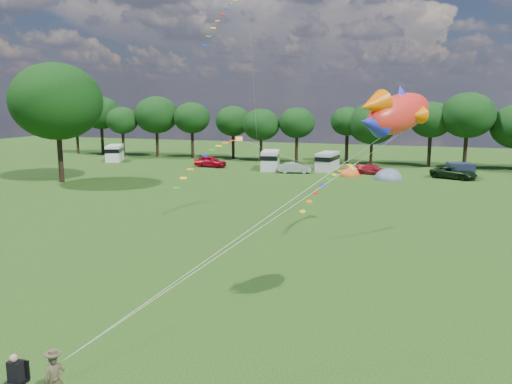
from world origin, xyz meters
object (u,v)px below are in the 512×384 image
(car_d, at_px, (454,173))
(campervan_a, at_px, (115,152))
(car_a, at_px, (210,161))
(tent_greyblue, at_px, (388,179))
(camp_chair, at_px, (16,371))
(car_c, at_px, (372,169))
(campervan_b, at_px, (270,160))
(fish_kite, at_px, (394,113))
(kite_flyer, at_px, (55,380))
(tent_orange, at_px, (350,176))
(big_tree, at_px, (57,102))
(car_b, at_px, (295,168))
(campervan_c, at_px, (327,161))

(car_d, xyz_separation_m, campervan_a, (-48.71, 2.94, 0.59))
(car_a, relative_size, tent_greyblue, 1.27)
(tent_greyblue, relative_size, camp_chair, 2.53)
(car_a, bearing_deg, car_c, -83.70)
(campervan_b, relative_size, tent_greyblue, 1.49)
(car_c, bearing_deg, tent_greyblue, -139.75)
(tent_greyblue, xyz_separation_m, fish_kite, (2.62, -41.88, 8.58))
(kite_flyer, xyz_separation_m, camp_chair, (-1.41, -0.02, 0.05))
(car_c, bearing_deg, tent_orange, 143.26)
(car_a, xyz_separation_m, car_c, (22.20, 0.02, -0.17))
(car_c, relative_size, campervan_b, 0.74)
(kite_flyer, xyz_separation_m, fish_kite, (8.99, 7.14, 7.77))
(big_tree, height_order, car_b, big_tree)
(car_b, relative_size, car_c, 0.95)
(campervan_b, height_order, tent_greyblue, campervan_b)
(car_b, relative_size, tent_greyblue, 1.04)
(car_a, distance_m, campervan_a, 17.14)
(car_a, bearing_deg, car_b, -93.18)
(car_a, height_order, campervan_b, campervan_b)
(camp_chair, relative_size, fish_kite, 0.39)
(big_tree, height_order, campervan_b, big_tree)
(car_c, height_order, kite_flyer, kite_flyer)
(car_b, height_order, car_d, car_d)
(campervan_b, height_order, tent_orange, campervan_b)
(big_tree, height_order, kite_flyer, big_tree)
(tent_orange, bearing_deg, kite_flyer, -91.89)
(kite_flyer, bearing_deg, car_a, 73.05)
(big_tree, height_order, car_a, big_tree)
(camp_chair, bearing_deg, kite_flyer, -1.01)
(car_b, relative_size, camp_chair, 2.64)
(campervan_b, distance_m, tent_greyblue, 16.22)
(fish_kite, bearing_deg, kite_flyer, 161.55)
(big_tree, height_order, car_d, big_tree)
(camp_chair, bearing_deg, car_c, 81.98)
(big_tree, bearing_deg, car_b, 33.50)
(tent_greyblue, distance_m, camp_chair, 49.67)
(car_a, distance_m, tent_greyblue, 24.72)
(camp_chair, bearing_deg, campervan_b, 96.52)
(car_c, height_order, campervan_b, campervan_b)
(car_a, distance_m, car_c, 22.20)
(campervan_a, distance_m, tent_greyblue, 41.86)
(campervan_a, bearing_deg, big_tree, 173.04)
(car_c, xyz_separation_m, campervan_a, (-39.20, 2.14, 0.70))
(campervan_a, distance_m, kite_flyer, 65.12)
(car_b, distance_m, campervan_b, 4.58)
(big_tree, distance_m, campervan_c, 33.98)
(car_c, distance_m, campervan_b, 13.51)
(car_d, bearing_deg, fish_kite, -162.32)
(car_a, bearing_deg, campervan_a, 88.98)
(car_a, relative_size, car_c, 1.15)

